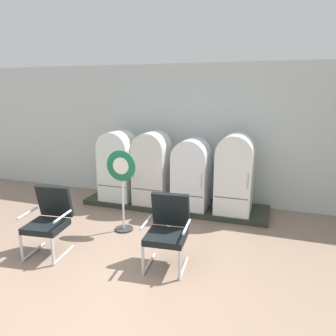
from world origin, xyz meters
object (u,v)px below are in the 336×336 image
refrigerator_2 (191,172)px  sign_stand (122,190)px  refrigerator_1 (152,166)px  refrigerator_3 (235,171)px  refrigerator_0 (118,164)px  armchair_left (49,217)px  armchair_right (168,227)px

refrigerator_2 → sign_stand: 1.55m
refrigerator_1 → refrigerator_2: 0.84m
refrigerator_1 → refrigerator_3: bearing=0.8°
refrigerator_2 → sign_stand: bearing=-125.0°
refrigerator_0 → refrigerator_1: 0.79m
refrigerator_2 → sign_stand: refrigerator_2 is taller
refrigerator_2 → armchair_left: refrigerator_2 is taller
refrigerator_2 → refrigerator_3: (0.85, 0.03, 0.07)m
refrigerator_0 → armchair_left: bearing=-89.0°
refrigerator_0 → armchair_right: bearing=-48.5°
refrigerator_0 → armchair_right: (1.84, -2.08, -0.32)m
sign_stand → refrigerator_3: bearing=36.7°
armchair_left → armchair_right: (1.80, 0.24, 0.00)m
refrigerator_3 → sign_stand: (-1.73, -1.29, -0.15)m
refrigerator_2 → refrigerator_0: bearing=179.8°
refrigerator_1 → armchair_left: refrigerator_1 is taller
refrigerator_2 → refrigerator_1: bearing=179.9°
refrigerator_1 → refrigerator_3: (1.68, 0.02, 0.02)m
armchair_left → sign_stand: bearing=56.5°
refrigerator_2 → armchair_left: 2.81m
refrigerator_1 → refrigerator_3: 1.68m
refrigerator_3 → armchair_left: refrigerator_3 is taller
refrigerator_1 → sign_stand: size_ratio=1.04×
armchair_right → refrigerator_0: bearing=131.5°
refrigerator_0 → refrigerator_3: size_ratio=0.97×
refrigerator_0 → refrigerator_1: (0.79, -0.00, 0.01)m
refrigerator_3 → armchair_right: bearing=-106.7°
refrigerator_3 → armchair_left: bearing=-136.0°
armchair_right → armchair_left: bearing=-172.4°
refrigerator_2 → armchair_left: size_ratio=1.37×
refrigerator_0 → armchair_left: refrigerator_0 is taller
refrigerator_3 → armchair_right: size_ratio=1.50×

